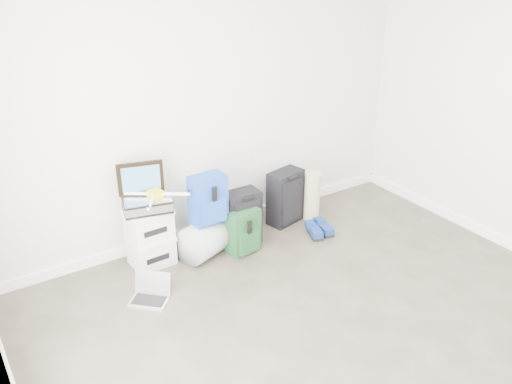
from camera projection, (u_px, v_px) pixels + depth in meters
ground at (386, 373)px, 3.83m from camera, size 5.00×5.00×0.00m
room_envelope at (414, 144)px, 3.10m from camera, size 4.52×5.02×2.71m
boxes_stack at (150, 237)px, 5.00m from camera, size 0.41×0.34×0.57m
briefcase at (147, 204)px, 4.85m from camera, size 0.48×0.40×0.12m
painting at (141, 178)px, 4.83m from camera, size 0.40×0.13×0.31m
drone at (155, 194)px, 4.84m from camera, size 0.53×0.53×0.06m
duffel_bag at (209, 236)px, 5.20m from camera, size 0.67×0.54×0.36m
blue_backpack at (209, 200)px, 5.01m from camera, size 0.34×0.25×0.46m
large_suitcase at (242, 218)px, 5.33m from camera, size 0.37×0.24×0.56m
green_backpack at (244, 232)px, 5.22m from camera, size 0.34×0.27×0.44m
carry_on at (286, 197)px, 5.72m from camera, size 0.41×0.31×0.59m
shoes at (319, 230)px, 5.60m from camera, size 0.30×0.29×0.09m
rolled_rug at (312, 196)px, 5.82m from camera, size 0.18×0.18×0.54m
laptop at (151, 293)px, 4.59m from camera, size 0.38×0.38×0.22m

